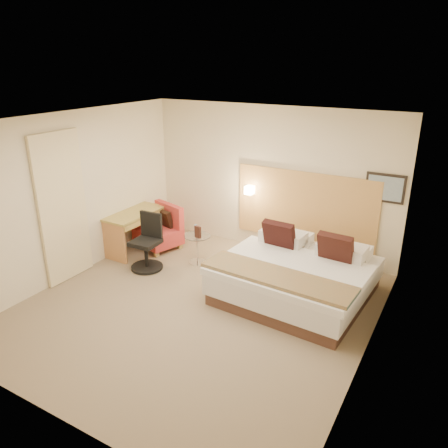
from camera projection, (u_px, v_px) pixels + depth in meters
The scene contains 19 objects.
floor at pixel (197, 307), 6.47m from camera, with size 4.80×5.00×0.02m, color #7F6D55.
ceiling at pixel (193, 121), 5.50m from camera, with size 4.80×5.00×0.02m, color white.
wall_back at pixel (270, 180), 8.02m from camera, with size 4.80×0.02×2.70m, color beige.
wall_front at pixel (43, 306), 3.95m from camera, with size 4.80×0.02×2.70m, color beige.
wall_left at pixel (72, 196), 7.11m from camera, with size 0.02×5.00×2.70m, color beige.
wall_right at pixel (376, 260), 4.87m from camera, with size 0.02×5.00×2.70m, color beige.
headboard_panel at pixel (304, 207), 7.81m from camera, with size 2.60×0.04×1.30m, color #BD8A49.
art_frame at pixel (385, 188), 7.01m from camera, with size 0.62×0.03×0.47m, color black.
art_canvas at pixel (385, 188), 6.99m from camera, with size 0.54×0.01×0.39m, color gray.
lamp_arm at pixel (251, 189), 8.18m from camera, with size 0.02×0.02×0.12m, color white.
lamp_shade at pixel (249, 190), 8.13m from camera, with size 0.15×0.15×0.15m, color #FCEAC5.
curtain at pixel (63, 208), 6.93m from camera, with size 0.06×0.90×2.42m, color beige.
bottle_a at pixel (196, 230), 7.68m from camera, with size 0.06×0.06×0.19m, color #7897BA.
menu_folder at pixel (198, 232), 7.56m from camera, with size 0.12×0.05×0.21m, color #3E2019.
bed at pixel (297, 275), 6.68m from camera, with size 2.25×2.21×1.05m.
lounge_chair at pixel (161, 231), 8.43m from camera, with size 0.95×0.88×0.83m.
side_table at pixel (198, 248), 7.77m from camera, with size 0.58×0.58×0.53m.
desk at pixel (136, 221), 8.17m from camera, with size 0.57×1.23×0.77m.
desk_chair at pixel (147, 247), 7.54m from camera, with size 0.58×0.58×0.97m.
Camera 1 is at (3.13, -4.67, 3.46)m, focal length 35.00 mm.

